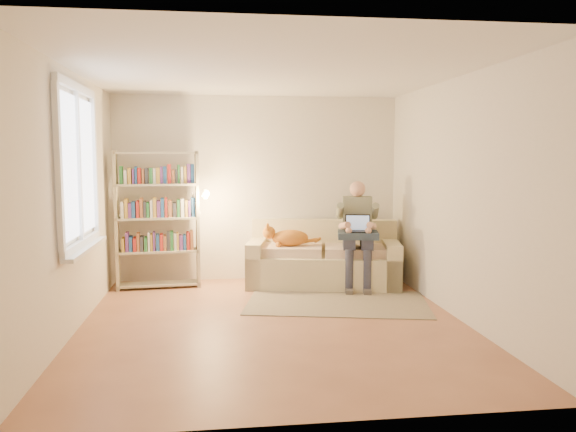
{
  "coord_description": "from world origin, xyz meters",
  "views": [
    {
      "loc": [
        -0.57,
        -5.72,
        1.74
      ],
      "look_at": [
        0.28,
        1.0,
        1.03
      ],
      "focal_mm": 35.0,
      "sensor_mm": 36.0,
      "label": 1
    }
  ],
  "objects": [
    {
      "name": "laptop",
      "position": [
        1.24,
        1.39,
        0.83
      ],
      "size": [
        0.37,
        0.32,
        0.29
      ],
      "rotation": [
        0.0,
        0.0,
        -0.2
      ],
      "color": "black",
      "rests_on": "blanket"
    },
    {
      "name": "wall_left",
      "position": [
        -2.0,
        0.0,
        1.3
      ],
      "size": [
        0.02,
        4.5,
        2.6
      ],
      "primitive_type": "cube",
      "color": "silver",
      "rests_on": "floor"
    },
    {
      "name": "cat",
      "position": [
        0.35,
        1.71,
        0.67
      ],
      "size": [
        0.76,
        0.35,
        0.27
      ],
      "rotation": [
        0.0,
        0.0,
        -0.2
      ],
      "color": "orange",
      "rests_on": "sofa"
    },
    {
      "name": "wall_right",
      "position": [
        2.0,
        0.0,
        1.3
      ],
      "size": [
        0.02,
        4.5,
        2.6
      ],
      "primitive_type": "cube",
      "color": "silver",
      "rests_on": "floor"
    },
    {
      "name": "blanket",
      "position": [
        1.23,
        1.38,
        0.73
      ],
      "size": [
        0.59,
        0.52,
        0.09
      ],
      "primitive_type": "cube",
      "rotation": [
        0.0,
        0.0,
        -0.2
      ],
      "color": "#283747",
      "rests_on": "person"
    },
    {
      "name": "window",
      "position": [
        -1.95,
        0.2,
        1.38
      ],
      "size": [
        0.12,
        1.52,
        1.69
      ],
      "color": "white",
      "rests_on": "wall_left"
    },
    {
      "name": "bookshelf",
      "position": [
        -1.36,
        1.83,
        1.01
      ],
      "size": [
        1.23,
        0.37,
        1.83
      ],
      "rotation": [
        0.0,
        0.0,
        0.09
      ],
      "color": "#BAB18D",
      "rests_on": "floor"
    },
    {
      "name": "rug",
      "position": [
        0.84,
        0.73,
        0.01
      ],
      "size": [
        2.35,
        1.69,
        0.01
      ],
      "primitive_type": "cube",
      "rotation": [
        0.0,
        0.0,
        -0.21
      ],
      "color": "gray",
      "rests_on": "floor"
    },
    {
      "name": "wall_back",
      "position": [
        0.0,
        2.25,
        1.3
      ],
      "size": [
        4.0,
        0.02,
        2.6
      ],
      "primitive_type": "cube",
      "color": "silver",
      "rests_on": "floor"
    },
    {
      "name": "wall_front",
      "position": [
        0.0,
        -2.25,
        1.3
      ],
      "size": [
        4.0,
        0.02,
        2.6
      ],
      "primitive_type": "cube",
      "color": "silver",
      "rests_on": "floor"
    },
    {
      "name": "sofa",
      "position": [
        0.86,
        1.74,
        0.31
      ],
      "size": [
        2.17,
        1.3,
        0.86
      ],
      "rotation": [
        0.0,
        0.0,
        -0.2
      ],
      "color": "beige",
      "rests_on": "floor"
    },
    {
      "name": "ceiling",
      "position": [
        0.0,
        0.0,
        2.6
      ],
      "size": [
        4.0,
        4.5,
        0.02
      ],
      "primitive_type": "cube",
      "color": "white",
      "rests_on": "wall_back"
    },
    {
      "name": "floor",
      "position": [
        0.0,
        0.0,
        0.0
      ],
      "size": [
        4.5,
        4.5,
        0.0
      ],
      "primitive_type": "plane",
      "color": "#945E43",
      "rests_on": "ground"
    },
    {
      "name": "person",
      "position": [
        1.28,
        1.5,
        0.81
      ],
      "size": [
        0.49,
        0.67,
        1.42
      ],
      "rotation": [
        0.0,
        0.0,
        -0.2
      ],
      "color": "gray",
      "rests_on": "sofa"
    }
  ]
}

